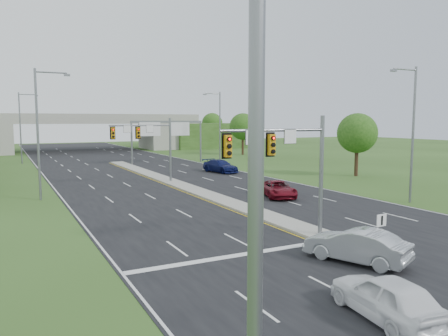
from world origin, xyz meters
TOP-DOWN VIEW (x-y plane):
  - ground at (0.00, 0.00)m, footprint 240.00×240.00m
  - road at (0.00, 35.00)m, footprint 24.00×160.00m
  - median at (0.00, 23.00)m, footprint 2.00×54.00m
  - median_nose at (0.00, -4.00)m, footprint 2.00×2.00m
  - lane_markings at (-0.60, 28.91)m, footprint 23.72×160.00m
  - signal_mast_near at (-2.26, -0.07)m, footprint 6.62×0.60m
  - signal_mast_far at (-2.26, 24.93)m, footprint 6.62×0.60m
  - keep_right_sign at (0.00, -4.53)m, footprint 0.60×0.13m
  - sign_gantry at (6.68, 44.92)m, footprint 11.58×0.44m
  - overpass at (0.00, 80.00)m, footprint 80.00×14.00m
  - lightpole_l_near at (-13.30, -15.00)m, footprint 2.85×0.25m
  - lightpole_l_mid at (-13.30, 20.00)m, footprint 2.85×0.25m
  - lightpole_l_far at (-13.30, 55.00)m, footprint 2.85×0.25m
  - lightpole_r_near at (13.30, 5.00)m, footprint 2.85×0.25m
  - lightpole_r_far at (13.30, 40.00)m, footprint 2.85×0.25m
  - tree_r_near at (22.00, 20.00)m, footprint 4.80×4.80m
  - tree_r_mid at (26.00, 55.00)m, footprint 5.20×5.20m
  - tree_back_c at (24.00, 94.00)m, footprint 5.60×5.60m
  - tree_back_d at (38.00, 94.00)m, footprint 6.00×6.00m
  - car_white at (-4.92, -9.45)m, footprint 2.38×4.77m
  - car_silver at (-1.50, -4.45)m, footprint 3.47×5.17m
  - car_far_a at (5.20, 12.00)m, footprint 3.77×5.58m
  - car_far_b at (8.93, 30.73)m, footprint 3.34×5.93m

SIDE VIEW (x-z plane):
  - ground at x=0.00m, z-range 0.00..0.00m
  - road at x=0.00m, z-range 0.00..0.02m
  - lane_markings at x=-0.60m, z-range 0.02..0.03m
  - median at x=0.00m, z-range 0.02..0.18m
  - median_nose at x=0.00m, z-range 0.02..0.18m
  - car_far_a at x=5.20m, z-range 0.02..1.44m
  - car_white at x=-4.92m, z-range 0.02..1.58m
  - car_silver at x=-1.50m, z-range 0.02..1.63m
  - car_far_b at x=8.93m, z-range 0.02..1.64m
  - keep_right_sign at x=0.00m, z-range 0.42..2.62m
  - overpass at x=0.00m, z-range -0.50..7.60m
  - signal_mast_near at x=-2.26m, z-range 1.23..8.23m
  - signal_mast_far at x=-2.26m, z-range 1.23..8.23m
  - tree_r_near at x=22.00m, z-range 1.38..8.98m
  - sign_gantry at x=6.68m, z-range 1.90..8.58m
  - tree_r_mid at x=26.00m, z-range 1.44..9.57m
  - tree_back_c at x=24.00m, z-range 1.35..9.67m
  - tree_back_d at x=38.00m, z-range 1.41..10.26m
  - lightpole_l_near at x=-13.30m, z-range 0.60..11.60m
  - lightpole_l_mid at x=-13.30m, z-range 0.60..11.60m
  - lightpole_l_far at x=-13.30m, z-range 0.60..11.60m
  - lightpole_r_near at x=13.30m, z-range 0.60..11.60m
  - lightpole_r_far at x=13.30m, z-range 0.60..11.60m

